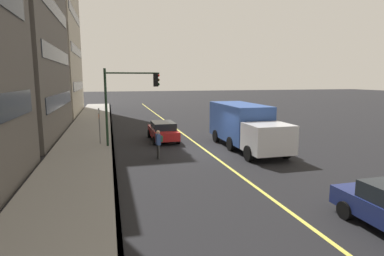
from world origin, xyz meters
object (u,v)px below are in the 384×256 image
Objects in this scene: car_red at (163,131)px; truck_blue at (244,125)px; street_sign_post at (99,124)px; traffic_light_mast at (128,94)px; pedestrian_with_backpack at (158,142)px.

car_red is 0.55× the size of truck_blue.
street_sign_post is at bearing 71.16° from truck_blue.
street_sign_post is (0.83, 1.93, -2.07)m from traffic_light_mast.
pedestrian_with_backpack is 5.68m from street_sign_post.
truck_blue is at bearing -129.20° from car_red.
truck_blue is at bearing -107.63° from traffic_light_mast.
street_sign_post reaches higher than pedestrian_with_backpack.
truck_blue reaches higher than car_red.
pedestrian_with_backpack is at bearing -143.31° from street_sign_post.
truck_blue is (-3.93, -4.82, 0.80)m from car_red.
pedestrian_with_backpack is (-5.27, 1.15, 0.22)m from car_red.
car_red is 4.66m from street_sign_post.
truck_blue is 8.06m from traffic_light_mast.
traffic_light_mast is 2.01× the size of street_sign_post.
pedestrian_with_backpack reaches higher than car_red.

